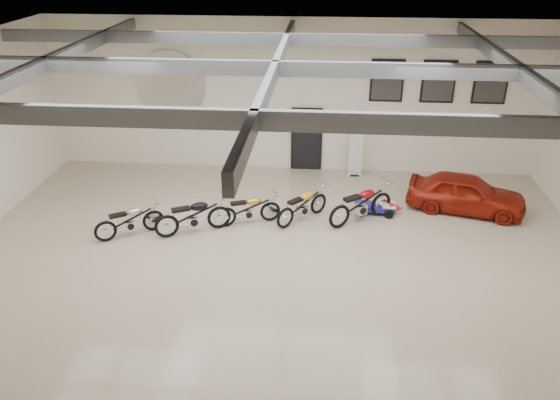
# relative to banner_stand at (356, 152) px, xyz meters

# --- Properties ---
(floor) EXTENTS (16.00, 12.00, 0.01)m
(floor) POSITION_rel_banner_stand_xyz_m (-2.14, -5.50, -0.84)
(floor) COLOR #BAA78E
(floor) RESTS_ON ground
(ceiling) EXTENTS (16.00, 12.00, 0.01)m
(ceiling) POSITION_rel_banner_stand_xyz_m (-2.14, -5.50, 4.16)
(ceiling) COLOR slate
(ceiling) RESTS_ON back_wall
(back_wall) EXTENTS (16.00, 0.02, 5.00)m
(back_wall) POSITION_rel_banner_stand_xyz_m (-2.14, 0.50, 1.66)
(back_wall) COLOR white
(back_wall) RESTS_ON floor
(ceiling_beams) EXTENTS (15.80, 11.80, 0.32)m
(ceiling_beams) POSITION_rel_banner_stand_xyz_m (-2.14, -5.50, 3.91)
(ceiling_beams) COLOR #595C61
(ceiling_beams) RESTS_ON ceiling
(door) EXTENTS (0.92, 0.08, 2.10)m
(door) POSITION_rel_banner_stand_xyz_m (-1.64, 0.45, 0.21)
(door) COLOR black
(door) RESTS_ON back_wall
(logo_plaque) EXTENTS (2.30, 0.06, 1.16)m
(logo_plaque) POSITION_rel_banner_stand_xyz_m (-6.14, 0.45, 1.96)
(logo_plaque) COLOR silver
(logo_plaque) RESTS_ON back_wall
(poster_left) EXTENTS (1.05, 0.08, 1.35)m
(poster_left) POSITION_rel_banner_stand_xyz_m (0.86, 0.46, 2.26)
(poster_left) COLOR black
(poster_left) RESTS_ON back_wall
(poster_mid) EXTENTS (1.05, 0.08, 1.35)m
(poster_mid) POSITION_rel_banner_stand_xyz_m (2.46, 0.46, 2.26)
(poster_mid) COLOR black
(poster_mid) RESTS_ON back_wall
(poster_right) EXTENTS (1.05, 0.08, 1.35)m
(poster_right) POSITION_rel_banner_stand_xyz_m (4.06, 0.46, 2.26)
(poster_right) COLOR black
(poster_right) RESTS_ON back_wall
(oil_sign) EXTENTS (0.72, 0.10, 0.72)m
(oil_sign) POSITION_rel_banner_stand_xyz_m (-0.24, 0.45, 0.86)
(oil_sign) COLOR white
(oil_sign) RESTS_ON back_wall
(banner_stand) EXTENTS (0.47, 0.21, 1.68)m
(banner_stand) POSITION_rel_banner_stand_xyz_m (0.00, 0.00, 0.00)
(banner_stand) COLOR white
(banner_stand) RESTS_ON floor
(motorcycle_silver) EXTENTS (1.84, 1.46, 0.95)m
(motorcycle_silver) POSITION_rel_banner_stand_xyz_m (-6.13, -4.55, -0.37)
(motorcycle_silver) COLOR silver
(motorcycle_silver) RESTS_ON floor
(motorcycle_black) EXTENTS (2.11, 1.45, 1.06)m
(motorcycle_black) POSITION_rel_banner_stand_xyz_m (-4.48, -4.25, -0.31)
(motorcycle_black) COLOR silver
(motorcycle_black) RESTS_ON floor
(motorcycle_gold) EXTENTS (1.87, 1.14, 0.93)m
(motorcycle_gold) POSITION_rel_banner_stand_xyz_m (-3.08, -3.62, -0.37)
(motorcycle_gold) COLOR silver
(motorcycle_gold) RESTS_ON floor
(motorcycle_yellow) EXTENTS (1.69, 1.76, 0.97)m
(motorcycle_yellow) POSITION_rel_banner_stand_xyz_m (-1.60, -3.30, -0.35)
(motorcycle_yellow) COLOR silver
(motorcycle_yellow) RESTS_ON floor
(motorcycle_red) EXTENTS (2.09, 1.79, 1.10)m
(motorcycle_red) POSITION_rel_banner_stand_xyz_m (0.03, -3.21, -0.29)
(motorcycle_red) COLOR silver
(motorcycle_red) RESTS_ON floor
(go_kart) EXTENTS (1.47, 0.73, 0.52)m
(go_kart) POSITION_rel_banner_stand_xyz_m (0.59, -2.69, -0.58)
(go_kart) COLOR navy
(go_kart) RESTS_ON floor
(vintage_car) EXTENTS (2.11, 3.52, 1.12)m
(vintage_car) POSITION_rel_banner_stand_xyz_m (3.08, -2.31, -0.28)
(vintage_car) COLOR maroon
(vintage_car) RESTS_ON floor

